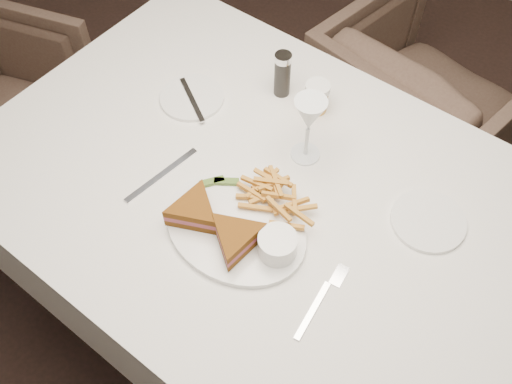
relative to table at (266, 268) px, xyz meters
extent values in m
cube|color=silver|center=(0.00, 0.00, 0.00)|extent=(1.40, 0.97, 0.75)
imported|color=#4D392F|center=(0.08, 0.93, -0.04)|extent=(0.77, 0.74, 0.68)
ellipsoid|color=white|center=(0.00, -0.13, 0.38)|extent=(0.33, 0.26, 0.01)
cube|color=silver|center=(-0.22, -0.11, 0.38)|extent=(0.05, 0.20, 0.00)
cylinder|color=white|center=(-0.31, 0.12, 0.38)|extent=(0.16, 0.16, 0.01)
cylinder|color=white|center=(0.33, 0.12, 0.38)|extent=(0.16, 0.16, 0.01)
cylinder|color=black|center=(-0.14, 0.27, 0.44)|extent=(0.04, 0.04, 0.12)
cylinder|color=#B77D2C|center=(-0.04, 0.27, 0.42)|extent=(0.06, 0.06, 0.08)
cube|color=#456423|center=(-0.08, -0.05, 0.40)|extent=(0.06, 0.04, 0.01)
cube|color=#456423|center=(-0.11, -0.07, 0.40)|extent=(0.05, 0.05, 0.01)
cylinder|color=white|center=(0.11, -0.13, 0.42)|extent=(0.08, 0.08, 0.05)
camera|label=1|loc=(0.40, -0.62, 1.41)|focal=40.00mm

